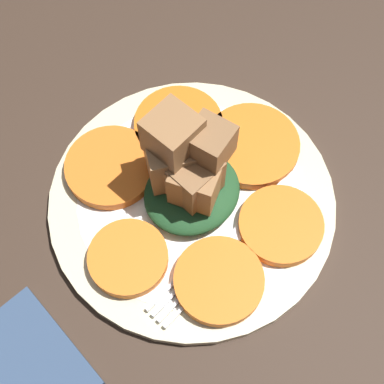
% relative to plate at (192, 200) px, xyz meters
% --- Properties ---
extents(table_slab, '(1.20, 1.20, 0.02)m').
position_rel_plate_xyz_m(table_slab, '(0.00, 0.00, -0.02)').
color(table_slab, '#38281E').
rests_on(table_slab, ground).
extents(plate, '(0.26, 0.26, 0.01)m').
position_rel_plate_xyz_m(plate, '(0.00, 0.00, 0.00)').
color(plate, beige).
rests_on(plate, table_slab).
extents(carrot_slice_0, '(0.07, 0.07, 0.01)m').
position_rel_plate_xyz_m(carrot_slice_0, '(-0.08, -0.01, 0.01)').
color(carrot_slice_0, orange).
rests_on(carrot_slice_0, plate).
extents(carrot_slice_1, '(0.08, 0.08, 0.01)m').
position_rel_plate_xyz_m(carrot_slice_1, '(-0.04, -0.07, 0.01)').
color(carrot_slice_1, orange).
rests_on(carrot_slice_1, plate).
extents(carrot_slice_2, '(0.07, 0.07, 0.01)m').
position_rel_plate_xyz_m(carrot_slice_2, '(0.04, -0.07, 0.01)').
color(carrot_slice_2, orange).
rests_on(carrot_slice_2, plate).
extents(carrot_slice_3, '(0.09, 0.09, 0.01)m').
position_rel_plate_xyz_m(carrot_slice_3, '(0.08, -0.00, 0.01)').
color(carrot_slice_3, orange).
rests_on(carrot_slice_3, plate).
extents(carrot_slice_4, '(0.08, 0.08, 0.01)m').
position_rel_plate_xyz_m(carrot_slice_4, '(0.04, 0.06, 0.01)').
color(carrot_slice_4, orange).
rests_on(carrot_slice_4, plate).
extents(carrot_slice_5, '(0.08, 0.08, 0.01)m').
position_rel_plate_xyz_m(carrot_slice_5, '(-0.04, 0.07, 0.01)').
color(carrot_slice_5, orange).
rests_on(carrot_slice_5, plate).
extents(center_pile, '(0.09, 0.09, 0.10)m').
position_rel_plate_xyz_m(center_pile, '(0.00, 0.01, 0.04)').
color(center_pile, '#1E4723').
rests_on(center_pile, plate).
extents(fork, '(0.18, 0.03, 0.00)m').
position_rel_plate_xyz_m(fork, '(-0.01, -0.06, 0.01)').
color(fork, silver).
rests_on(fork, plate).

